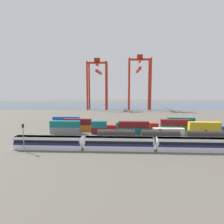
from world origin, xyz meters
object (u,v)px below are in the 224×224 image
passenger_train (119,143)px  freight_tank_row (205,136)px  gantry_crane_central (139,76)px  shipping_container_13 (175,129)px  gantry_crane_west (98,78)px  shipping_container_15 (209,129)px  shipping_container_25 (180,126)px  shipping_container_0 (65,130)px  shipping_container_20 (66,125)px  shipping_container_4 (133,131)px  shipping_container_6 (168,131)px  signal_mast (23,134)px

passenger_train → freight_tank_row: 30.62m
passenger_train → gantry_crane_central: gantry_crane_central is taller
shipping_container_13 → gantry_crane_west: gantry_crane_west is taller
shipping_container_15 → gantry_crane_central: (-21.32, 92.65, 27.83)m
shipping_container_25 → shipping_container_15: bearing=-29.5°
freight_tank_row → gantry_crane_central: gantry_crane_central is taller
shipping_container_0 → gantry_crane_central: 109.10m
shipping_container_0 → gantry_crane_west: bearing=89.1°
gantry_crane_west → shipping_container_20: bearing=-92.8°
shipping_container_4 → shipping_container_13: (17.90, 5.64, 0.00)m
shipping_container_4 → gantry_crane_west: bearing=105.0°
shipping_container_20 → gantry_crane_central: 100.16m
shipping_container_0 → shipping_container_4: 27.72m
shipping_container_25 → passenger_train: bearing=-130.8°
gantry_crane_central → shipping_container_15: bearing=-77.0°
shipping_container_6 → shipping_container_25: size_ratio=1.00×
passenger_train → shipping_container_25: (27.49, 31.82, -0.84)m
shipping_container_13 → signal_mast: bearing=-150.4°
shipping_container_6 → shipping_container_20: (-44.37, 11.29, 0.00)m
freight_tank_row → gantry_crane_west: (-49.78, 108.81, 25.32)m
freight_tank_row → shipping_container_20: freight_tank_row is taller
signal_mast → gantry_crane_central: size_ratio=0.17×
freight_tank_row → gantry_crane_west: 122.31m
gantry_crane_west → passenger_train: bearing=-80.1°
signal_mast → gantry_crane_central: (43.59, 121.62, 23.89)m
signal_mast → passenger_train: bearing=5.8°
gantry_crane_west → shipping_container_15: bearing=-57.8°
shipping_container_15 → shipping_container_20: size_ratio=1.00×
passenger_train → shipping_container_4: 21.29m
signal_mast → shipping_container_13: bearing=29.6°
shipping_container_20 → gantry_crane_central: (41.09, 87.01, 27.83)m
shipping_container_13 → gantry_crane_west: size_ratio=0.27×
signal_mast → gantry_crane_central: 131.39m
shipping_container_4 → shipping_container_13: 18.77m
signal_mast → shipping_container_25: signal_mast is taller
passenger_train → gantry_crane_central: size_ratio=1.34×
shipping_container_6 → shipping_container_25: bearing=54.5°
shipping_container_6 → gantry_crane_central: 102.21m
freight_tank_row → shipping_container_25: size_ratio=6.04×
shipping_container_6 → shipping_container_15: bearing=17.4°
shipping_container_4 → gantry_crane_central: bearing=83.9°
signal_mast → shipping_container_15: (64.91, 28.97, -3.94)m
passenger_train → shipping_container_0: 30.22m
shipping_container_25 → shipping_container_20: bearing=180.0°
shipping_container_13 → shipping_container_6: bearing=-125.6°
freight_tank_row → shipping_container_25: bearing=94.1°
freight_tank_row → gantry_crane_central: 113.35m
shipping_container_6 → shipping_container_0: bearing=180.0°
passenger_train → shipping_container_0: size_ratio=5.21×
passenger_train → gantry_crane_central: bearing=82.3°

